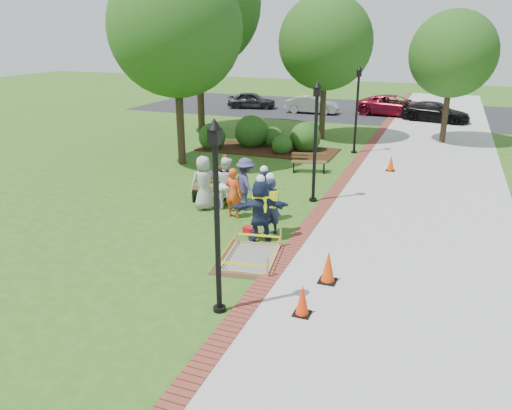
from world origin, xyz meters
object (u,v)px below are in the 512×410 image
at_px(lamp_near, 217,205).
at_px(hivis_worker_c, 264,193).
at_px(wet_concrete_pad, 251,251).
at_px(hivis_worker_a, 261,209).
at_px(bench_near, 214,195).
at_px(cone_front, 302,301).
at_px(hivis_worker_b, 270,204).

height_order(lamp_near, hivis_worker_c, lamp_near).
bearing_deg(lamp_near, wet_concrete_pad, 96.83).
distance_m(wet_concrete_pad, hivis_worker_c, 3.05).
bearing_deg(wet_concrete_pad, hivis_worker_a, 99.06).
relative_size(bench_near, cone_front, 2.23).
height_order(bench_near, cone_front, bench_near).
bearing_deg(cone_front, lamp_near, -164.72).
xyz_separation_m(wet_concrete_pad, cone_front, (2.07, -2.22, 0.12)).
xyz_separation_m(bench_near, cone_front, (5.04, -6.11, 0.08)).
bearing_deg(hivis_worker_c, cone_front, -61.58).
xyz_separation_m(wet_concrete_pad, hivis_worker_c, (-0.69, 2.90, 0.67)).
bearing_deg(hivis_worker_a, lamp_near, -82.45).
bearing_deg(cone_front, hivis_worker_c, 118.42).
distance_m(cone_front, hivis_worker_c, 5.84).
distance_m(lamp_near, hivis_worker_c, 5.90).
distance_m(bench_near, hivis_worker_b, 3.53).
xyz_separation_m(cone_front, lamp_near, (-1.75, -0.48, 2.13)).
distance_m(cone_front, lamp_near, 2.80).
bearing_deg(hivis_worker_a, cone_front, -56.98).
distance_m(hivis_worker_a, hivis_worker_c, 1.68).
bearing_deg(cone_front, hivis_worker_a, 123.02).
bearing_deg(wet_concrete_pad, lamp_near, -83.17).
bearing_deg(wet_concrete_pad, hivis_worker_b, 94.01).
bearing_deg(hivis_worker_c, bench_near, 156.45).
xyz_separation_m(cone_front, hivis_worker_a, (-2.28, 3.51, 0.64)).
bearing_deg(wet_concrete_pad, hivis_worker_c, 103.47).
relative_size(lamp_near, hivis_worker_c, 2.34).
xyz_separation_m(wet_concrete_pad, hivis_worker_a, (-0.21, 1.29, 0.75)).
bearing_deg(hivis_worker_c, lamp_near, -79.70).
bearing_deg(hivis_worker_c, hivis_worker_b, -60.99).
relative_size(cone_front, lamp_near, 0.17).
bearing_deg(cone_front, bench_near, 129.53).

